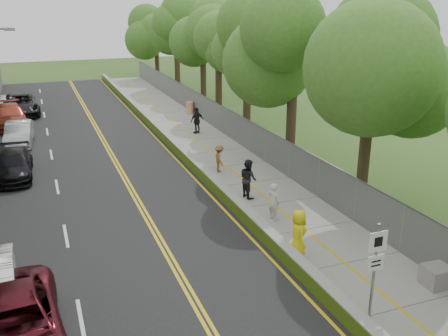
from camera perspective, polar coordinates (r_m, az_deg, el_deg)
ground at (r=18.10m, az=7.75°, el=-12.09°), size 140.00×140.00×0.00m
road at (r=30.06m, az=-15.45°, el=0.24°), size 11.20×66.00×0.04m
sidewalk at (r=31.68m, az=-1.05°, el=1.89°), size 4.20×66.00×0.05m
jersey_barrier at (r=30.93m, az=-5.07°, el=1.92°), size 0.42×66.00×0.60m
chainlink_fence at (r=32.15m, az=2.47°, el=3.94°), size 0.04×66.00×2.00m
trees_fenceside at (r=32.17m, az=6.60°, el=14.69°), size 7.00×66.00×14.00m
signpost at (r=15.49m, az=16.93°, el=-10.12°), size 0.62×0.09×3.10m
construction_barrel at (r=42.20m, az=-3.93°, el=6.89°), size 0.62×0.62×1.01m
concrete_block at (r=18.63m, az=23.35°, el=-11.22°), size 1.09×0.84×0.71m
car_2 at (r=15.20m, az=-23.00°, el=-16.46°), size 3.04×5.92×1.60m
car_3 at (r=29.18m, az=-22.98°, el=0.32°), size 2.08×4.87×1.40m
car_5 at (r=35.56m, az=-22.38°, el=3.62°), size 1.93×4.67×1.50m
car_6 at (r=45.12m, az=-22.31°, el=6.73°), size 3.27×6.25×1.68m
car_7 at (r=41.08m, az=-23.27°, el=5.49°), size 2.82×5.80×1.63m
car_8 at (r=46.24m, az=-24.27°, el=6.63°), size 2.09×4.58×1.52m
painter_0 at (r=18.71m, az=8.46°, el=-7.51°), size 0.76×1.03×1.93m
painter_1 at (r=21.80m, az=5.72°, el=-3.83°), size 0.55×0.70×1.68m
painter_2 at (r=24.11m, az=2.78°, el=-1.19°), size 0.85×1.02×1.91m
painter_3 at (r=27.69m, az=-0.54°, el=1.09°), size 0.67×1.04×1.53m
person_far at (r=35.79m, az=-3.11°, el=5.45°), size 1.20×0.82×1.88m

